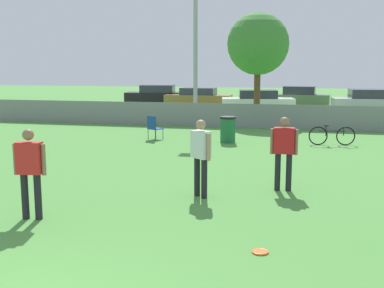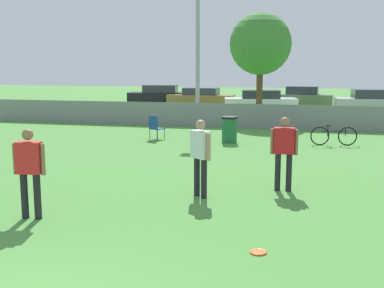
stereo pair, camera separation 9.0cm
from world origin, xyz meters
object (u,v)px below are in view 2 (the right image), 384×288
object	(u,v)px
player_thrower_red	(284,148)
parked_car_tan	(201,97)
tree_near_pole	(260,44)
parked_car_silver	(371,102)
player_defender_red	(29,167)
trash_bin	(229,129)
parked_car_olive	(302,97)
folding_chair_sideline	(155,126)
parked_car_white	(260,101)
frisbee_disc	(258,252)
parked_car_dark	(160,95)
light_pole	(198,12)
bicycle_sideline	(334,136)
player_receiver_white	(200,152)

from	to	relation	value
player_thrower_red	parked_car_tan	size ratio (longest dim) A/B	0.37
tree_near_pole	parked_car_silver	distance (m)	8.87
player_defender_red	trash_bin	bearing A→B (deg)	71.08
parked_car_olive	parked_car_silver	world-z (taller)	parked_car_olive
tree_near_pole	parked_car_tan	size ratio (longest dim) A/B	1.21
folding_chair_sideline	parked_car_white	xyz separation A→B (m)	(2.75, 12.03, 0.16)
parked_car_white	player_defender_red	bearing A→B (deg)	-105.13
player_defender_red	player_thrower_red	size ratio (longest dim) A/B	1.00
player_thrower_red	parked_car_tan	bearing A→B (deg)	106.77
parked_car_white	tree_near_pole	bearing A→B (deg)	-95.01
trash_bin	parked_car_olive	size ratio (longest dim) A/B	0.23
parked_car_tan	trash_bin	bearing A→B (deg)	-73.14
parked_car_tan	parked_car_silver	size ratio (longest dim) A/B	1.07
parked_car_white	parked_car_silver	size ratio (longest dim) A/B	1.09
frisbee_disc	folding_chair_sideline	size ratio (longest dim) A/B	0.28
player_thrower_red	parked_car_white	bearing A→B (deg)	96.76
parked_car_dark	light_pole	bearing A→B (deg)	-71.68
player_thrower_red	parked_car_tan	xyz separation A→B (m)	(-6.87, 21.72, -0.32)
light_pole	parked_car_dark	xyz separation A→B (m)	(-5.33, 10.81, -4.60)
trash_bin	parked_car_dark	world-z (taller)	parked_car_dark
tree_near_pole	player_defender_red	world-z (taller)	tree_near_pole
folding_chair_sideline	bicycle_sideline	world-z (taller)	folding_chair_sideline
trash_bin	tree_near_pole	bearing A→B (deg)	87.70
player_thrower_red	parked_car_white	distance (m)	18.87
player_receiver_white	frisbee_disc	bearing A→B (deg)	-21.66
player_receiver_white	player_thrower_red	world-z (taller)	same
bicycle_sideline	parked_car_silver	distance (m)	13.06
parked_car_tan	light_pole	bearing A→B (deg)	-77.91
light_pole	frisbee_disc	bearing A→B (deg)	-73.46
player_defender_red	folding_chair_sideline	size ratio (longest dim) A/B	1.83
player_receiver_white	parked_car_olive	bearing A→B (deg)	125.93
player_thrower_red	bicycle_sideline	world-z (taller)	player_thrower_red
light_pole	parked_car_tan	distance (m)	11.14
light_pole	parked_car_olive	size ratio (longest dim) A/B	2.20
tree_near_pole	light_pole	bearing A→B (deg)	-142.50
bicycle_sideline	tree_near_pole	bearing A→B (deg)	105.87
light_pole	player_thrower_red	xyz separation A→B (m)	(4.78, -11.82, -4.34)
light_pole	parked_car_silver	world-z (taller)	light_pole
tree_near_pole	frisbee_disc	xyz separation A→B (m)	(1.91, -17.74, -3.85)
player_thrower_red	parked_car_tan	world-z (taller)	player_thrower_red
parked_car_silver	parked_car_dark	bearing A→B (deg)	162.77
player_receiver_white	player_thrower_red	distance (m)	1.95
frisbee_disc	parked_car_white	size ratio (longest dim) A/B	0.06
folding_chair_sideline	parked_car_dark	world-z (taller)	parked_car_dark
trash_bin	parked_car_tan	distance (m)	15.79
player_receiver_white	frisbee_disc	xyz separation A→B (m)	(1.56, -2.86, -0.96)
parked_car_dark	parked_car_olive	size ratio (longest dim) A/B	1.15
parked_car_silver	light_pole	bearing A→B (deg)	-143.52
trash_bin	folding_chair_sideline	bearing A→B (deg)	178.55
tree_near_pole	bicycle_sideline	distance (m)	8.63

